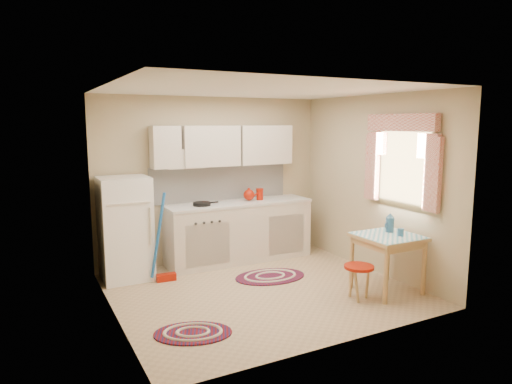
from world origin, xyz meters
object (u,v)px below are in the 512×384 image
(table, at_px, (387,264))
(stool, at_px, (358,282))
(fridge, at_px, (125,229))
(base_cabinets, at_px, (239,232))

(table, relative_size, stool, 1.71)
(fridge, xyz_separation_m, base_cabinets, (1.72, 0.05, -0.26))
(base_cabinets, relative_size, stool, 5.36)
(table, xyz_separation_m, stool, (-0.49, -0.05, -0.15))
(base_cabinets, relative_size, table, 3.12)
(base_cabinets, bearing_deg, fridge, -178.34)
(fridge, xyz_separation_m, table, (2.81, -2.00, -0.34))
(fridge, relative_size, base_cabinets, 0.62)
(base_cabinets, xyz_separation_m, table, (1.08, -2.05, -0.08))
(base_cabinets, distance_m, stool, 2.19)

